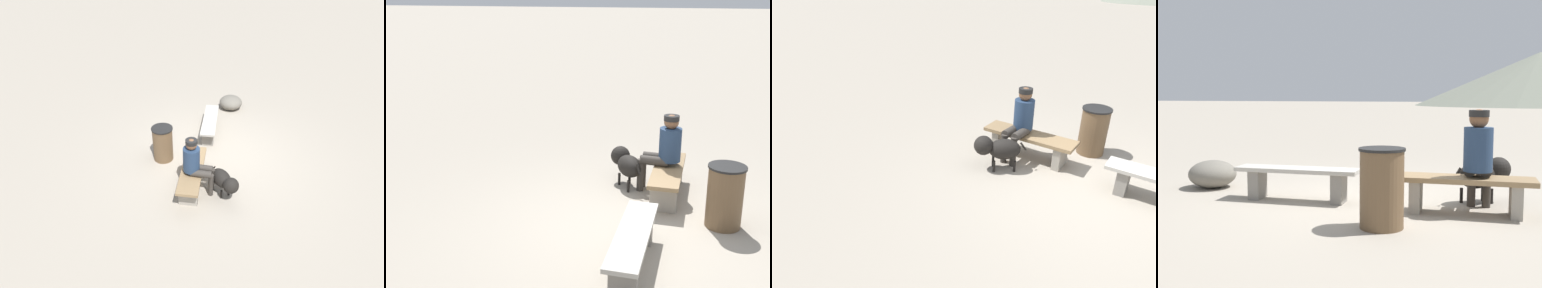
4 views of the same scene
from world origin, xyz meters
TOP-DOWN VIEW (x-y plane):
  - ground at (0.00, 0.00)m, footprint 210.00×210.00m
  - bench_left at (-1.06, -0.33)m, footprint 1.75×0.49m
  - bench_right at (1.20, -0.37)m, footprint 1.68×0.55m
  - seated_person at (1.34, -0.28)m, footprint 0.35×0.67m
  - dog at (1.40, 0.34)m, footprint 0.76×0.69m
  - trash_bin at (0.38, -1.28)m, footprint 0.51×0.51m

SIDE VIEW (x-z plane):
  - ground at x=0.00m, z-range -0.06..0.00m
  - bench_left at x=-1.06m, z-range 0.08..0.54m
  - bench_right at x=1.20m, z-range 0.09..0.55m
  - dog at x=1.40m, z-range 0.09..0.70m
  - trash_bin at x=0.38m, z-range 0.00..0.88m
  - seated_person at x=1.34m, z-range 0.11..1.39m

